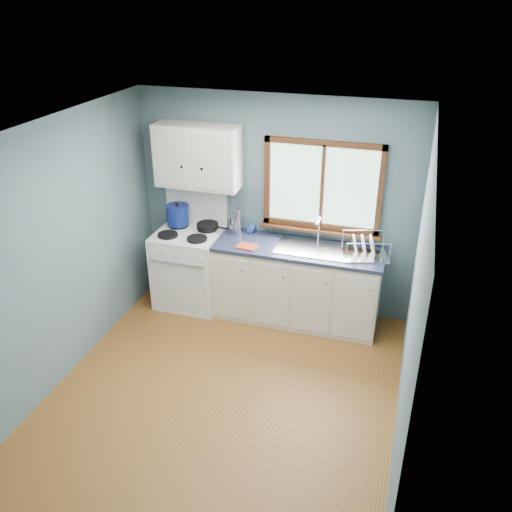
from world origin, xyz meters
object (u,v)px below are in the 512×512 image
(base_cabinets, at_px, (297,287))
(sink, at_px, (314,254))
(gas_range, at_px, (190,266))
(skillet, at_px, (208,226))
(utensil_crock, at_px, (235,224))
(stockpot, at_px, (178,215))
(dish_rack, at_px, (364,250))
(thermos, at_px, (238,221))

(base_cabinets, relative_size, sink, 2.20)
(gas_range, height_order, skillet, gas_range)
(gas_range, distance_m, utensil_crock, 0.75)
(base_cabinets, bearing_deg, skillet, 174.00)
(stockpot, xyz_separation_m, utensil_crock, (0.68, 0.10, -0.08))
(sink, relative_size, skillet, 2.16)
(gas_range, height_order, utensil_crock, gas_range)
(skillet, xyz_separation_m, stockpot, (-0.37, -0.00, 0.09))
(gas_range, xyz_separation_m, base_cabinets, (1.31, 0.02, -0.08))
(skillet, distance_m, dish_rack, 1.83)
(gas_range, bearing_deg, stockpot, 143.33)
(utensil_crock, bearing_deg, dish_rack, -8.23)
(base_cabinets, relative_size, stockpot, 6.64)
(skillet, distance_m, thermos, 0.38)
(base_cabinets, xyz_separation_m, utensil_crock, (-0.81, 0.21, 0.59))
(stockpot, distance_m, dish_rack, 2.21)
(utensil_crock, xyz_separation_m, dish_rack, (1.53, -0.22, -0.02))
(skillet, bearing_deg, base_cabinets, -1.85)
(sink, distance_m, skillet, 1.30)
(thermos, distance_m, dish_rack, 1.47)
(utensil_crock, bearing_deg, thermos, -50.58)
(sink, xyz_separation_m, thermos, (-0.92, 0.13, 0.22))
(sink, height_order, stockpot, stockpot)
(utensil_crock, bearing_deg, base_cabinets, -14.77)
(utensil_crock, relative_size, dish_rack, 0.73)
(gas_range, height_order, sink, gas_range)
(gas_range, relative_size, skillet, 3.49)
(stockpot, height_order, utensil_crock, utensil_crock)
(stockpot, xyz_separation_m, thermos, (0.75, 0.01, -0.00))
(base_cabinets, distance_m, utensil_crock, 1.03)
(sink, xyz_separation_m, skillet, (-1.29, 0.12, 0.13))
(stockpot, relative_size, utensil_crock, 0.70)
(sink, bearing_deg, gas_range, -179.29)
(gas_range, bearing_deg, thermos, 14.67)
(base_cabinets, xyz_separation_m, sink, (0.18, -0.00, 0.45))
(base_cabinets, xyz_separation_m, thermos, (-0.74, 0.13, 0.67))
(skillet, bearing_deg, thermos, 6.06)
(gas_range, relative_size, sink, 1.62)
(sink, height_order, dish_rack, sink)
(skillet, distance_m, stockpot, 0.39)
(gas_range, relative_size, stockpot, 4.88)
(skillet, relative_size, thermos, 1.23)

